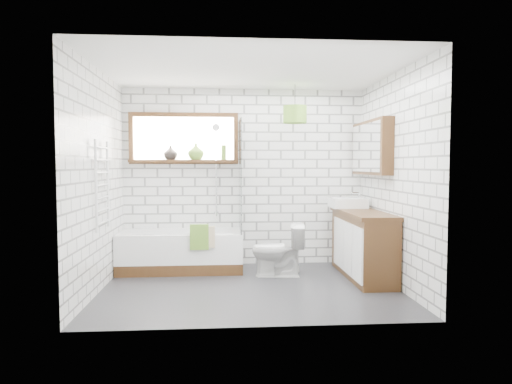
{
  "coord_description": "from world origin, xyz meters",
  "views": [
    {
      "loc": [
        -0.32,
        -5.22,
        1.42
      ],
      "look_at": [
        0.09,
        0.25,
        1.1
      ],
      "focal_mm": 32.0,
      "sensor_mm": 36.0,
      "label": 1
    }
  ],
  "objects": [
    {
      "name": "basin",
      "position": [
        1.4,
        0.9,
        0.91
      ],
      "size": [
        0.47,
        0.41,
        0.14
      ],
      "primitive_type": "cube",
      "color": "white",
      "rests_on": "vanity"
    },
    {
      "name": "towel_beige",
      "position": [
        -0.52,
        0.58,
        0.51
      ],
      "size": [
        0.21,
        0.05,
        0.27
      ],
      "primitive_type": "cube",
      "color": "tan",
      "rests_on": "bathtub"
    },
    {
      "name": "shower_riser",
      "position": [
        -0.4,
        1.26,
        1.35
      ],
      "size": [
        0.02,
        0.02,
        1.3
      ],
      "primitive_type": "cylinder",
      "color": "silver",
      "rests_on": "wall_back"
    },
    {
      "name": "towel_green",
      "position": [
        -0.61,
        0.58,
        0.51
      ],
      "size": [
        0.24,
        0.06,
        0.32
      ],
      "primitive_type": "cube",
      "color": "#5B8D2A",
      "rests_on": "bathtub"
    },
    {
      "name": "wall_back",
      "position": [
        0.0,
        1.3,
        1.25
      ],
      "size": [
        3.4,
        0.01,
        2.5
      ],
      "primitive_type": "cube",
      "color": "white",
      "rests_on": "ground"
    },
    {
      "name": "towel_radiator",
      "position": [
        -1.66,
        0.0,
        1.2
      ],
      "size": [
        0.06,
        0.52,
        1.0
      ],
      "primitive_type": "cube",
      "color": "white",
      "rests_on": "wall_left"
    },
    {
      "name": "pendant",
      "position": [
        0.66,
        0.86,
        2.1
      ],
      "size": [
        0.31,
        0.31,
        0.23
      ],
      "primitive_type": "cylinder",
      "color": "#5B8D2A",
      "rests_on": "ceiling"
    },
    {
      "name": "mirror_cabinet",
      "position": [
        1.62,
        0.6,
        1.65
      ],
      "size": [
        0.16,
        1.2,
        0.7
      ],
      "primitive_type": "cube",
      "color": "#331D0E",
      "rests_on": "wall_right"
    },
    {
      "name": "vase_dark",
      "position": [
        -1.03,
        1.23,
        1.58
      ],
      "size": [
        0.2,
        0.2,
        0.2
      ],
      "primitive_type": "imported",
      "rotation": [
        0.0,
        0.0,
        0.06
      ],
      "color": "black",
      "rests_on": "window"
    },
    {
      "name": "tap",
      "position": [
        1.56,
        0.9,
        0.97
      ],
      "size": [
        0.04,
        0.04,
        0.16
      ],
      "primitive_type": "cylinder",
      "rotation": [
        0.0,
        0.0,
        -0.2
      ],
      "color": "silver",
      "rests_on": "vanity"
    },
    {
      "name": "toilet",
      "position": [
        0.39,
        0.53,
        0.34
      ],
      "size": [
        0.44,
        0.7,
        0.67
      ],
      "primitive_type": "imported",
      "rotation": [
        0.0,
        0.0,
        -1.67
      ],
      "color": "white",
      "rests_on": "floor"
    },
    {
      "name": "bathtub",
      "position": [
        -0.87,
        0.94,
        0.26
      ],
      "size": [
        1.64,
        0.72,
        0.53
      ],
      "primitive_type": "cube",
      "color": "white",
      "rests_on": "floor"
    },
    {
      "name": "ceiling",
      "position": [
        0.0,
        0.0,
        2.5
      ],
      "size": [
        3.4,
        2.6,
        0.01
      ],
      "primitive_type": "cube",
      "color": "white",
      "rests_on": "ground"
    },
    {
      "name": "floor",
      "position": [
        0.0,
        0.0,
        -0.01
      ],
      "size": [
        3.4,
        2.6,
        0.01
      ],
      "primitive_type": "cube",
      "color": "#232326",
      "rests_on": "ground"
    },
    {
      "name": "wall_right",
      "position": [
        1.7,
        0.0,
        1.25
      ],
      "size": [
        0.01,
        2.6,
        2.5
      ],
      "primitive_type": "cube",
      "color": "white",
      "rests_on": "ground"
    },
    {
      "name": "wall_front",
      "position": [
        0.0,
        -1.3,
        1.25
      ],
      "size": [
        3.4,
        0.01,
        2.5
      ],
      "primitive_type": "cube",
      "color": "white",
      "rests_on": "ground"
    },
    {
      "name": "bottle",
      "position": [
        -0.29,
        1.23,
        1.58
      ],
      "size": [
        0.08,
        0.08,
        0.2
      ],
      "primitive_type": "cylinder",
      "rotation": [
        0.0,
        0.0,
        0.17
      ],
      "color": "olive",
      "rests_on": "window"
    },
    {
      "name": "wall_left",
      "position": [
        -1.7,
        0.0,
        1.25
      ],
      "size": [
        0.01,
        2.6,
        2.5
      ],
      "primitive_type": "cube",
      "color": "white",
      "rests_on": "ground"
    },
    {
      "name": "window",
      "position": [
        -0.85,
        1.26,
        1.8
      ],
      "size": [
        1.52,
        0.16,
        0.68
      ],
      "primitive_type": "cube",
      "color": "#331D0E",
      "rests_on": "wall_back"
    },
    {
      "name": "vanity",
      "position": [
        1.46,
        0.4,
        0.42
      ],
      "size": [
        0.47,
        1.47,
        0.84
      ],
      "primitive_type": "cube",
      "color": "#331D0E",
      "rests_on": "floor"
    },
    {
      "name": "vase_olive",
      "position": [
        -0.68,
        1.23,
        1.6
      ],
      "size": [
        0.29,
        0.29,
        0.23
      ],
      "primitive_type": "imported",
      "rotation": [
        0.0,
        0.0,
        -0.42
      ],
      "color": "olive",
      "rests_on": "window"
    },
    {
      "name": "shower_screen",
      "position": [
        -0.07,
        0.94,
        1.28
      ],
      "size": [
        0.02,
        0.72,
        1.5
      ],
      "primitive_type": "cube",
      "color": "white",
      "rests_on": "bathtub"
    }
  ]
}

